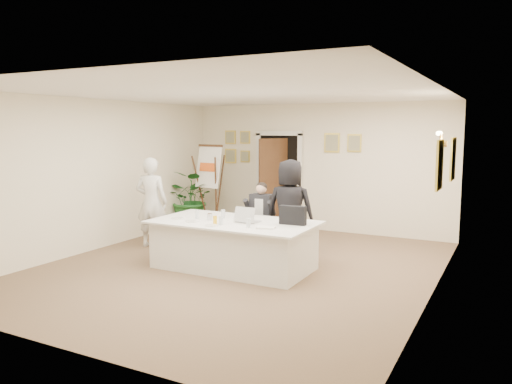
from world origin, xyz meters
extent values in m
plane|color=brown|center=(0.00, 0.00, 0.00)|extent=(7.00, 7.00, 0.00)
cube|color=white|center=(0.00, 0.00, 2.80)|extent=(6.00, 7.00, 0.02)
cube|color=#F4ECCE|center=(0.00, 3.50, 1.40)|extent=(6.00, 0.10, 2.80)
cube|color=#F4ECCE|center=(0.00, -3.50, 1.40)|extent=(6.00, 0.10, 2.80)
cube|color=#F4ECCE|center=(-3.00, 0.00, 1.40)|extent=(0.10, 7.00, 2.80)
cube|color=#F4ECCE|center=(3.00, 0.00, 1.40)|extent=(0.10, 7.00, 2.80)
cube|color=black|center=(-0.90, 3.47, 1.05)|extent=(0.92, 0.06, 2.10)
cube|color=white|center=(-1.42, 3.44, 1.05)|extent=(0.10, 0.06, 2.20)
cube|color=white|center=(-0.38, 3.44, 1.05)|extent=(0.10, 0.06, 2.20)
cube|color=#3C2013|center=(-0.85, 3.05, 1.03)|extent=(0.33, 0.81, 2.02)
cube|color=white|center=(-0.05, -0.09, 0.38)|extent=(2.45, 1.23, 0.75)
cube|color=white|center=(-0.05, -0.09, 0.76)|extent=(2.63, 1.41, 0.03)
cube|color=white|center=(-2.09, 2.35, 1.41)|extent=(0.67, 0.29, 0.91)
imported|color=silver|center=(-2.20, 0.50, 0.86)|extent=(0.72, 0.57, 1.72)
imported|color=black|center=(0.50, 0.90, 0.87)|extent=(0.91, 0.66, 1.74)
imported|color=#1D5821|center=(-2.66, 2.50, 0.65)|extent=(1.23, 1.09, 1.30)
cube|color=black|center=(0.91, 0.09, 0.92)|extent=(0.42, 0.14, 0.29)
cube|color=white|center=(0.67, -0.37, 0.79)|extent=(0.30, 0.25, 0.03)
cylinder|color=white|center=(-0.99, -0.32, 0.78)|extent=(0.20, 0.20, 0.01)
cylinder|color=white|center=(-0.61, -0.42, 0.78)|extent=(0.26, 0.26, 0.01)
cylinder|color=white|center=(-0.15, -0.59, 0.78)|extent=(0.22, 0.22, 0.01)
cylinder|color=silver|center=(-0.70, -0.17, 0.84)|extent=(0.08, 0.08, 0.14)
cylinder|color=silver|center=(-0.06, -0.46, 0.84)|extent=(0.08, 0.08, 0.14)
cylinder|color=silver|center=(0.41, -0.43, 0.84)|extent=(0.08, 0.08, 0.14)
cylinder|color=silver|center=(-0.35, 0.08, 0.84)|extent=(0.07, 0.07, 0.14)
cylinder|color=yellow|center=(-0.18, -0.44, 0.84)|extent=(0.08, 0.08, 0.13)
cylinder|color=silver|center=(-0.44, -0.19, 0.83)|extent=(0.11, 0.11, 0.11)
camera|label=1|loc=(3.92, -6.90, 2.24)|focal=35.00mm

